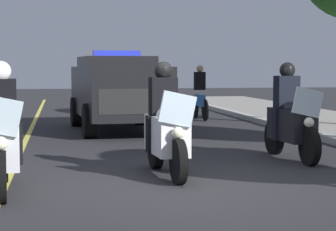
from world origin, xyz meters
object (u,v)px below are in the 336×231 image
Objects in this scene: cyclist_background at (200,92)px; police_motorcycle_trailing at (291,120)px; police_suv at (117,89)px; police_motorcycle_lead_right at (166,130)px; police_motorcycle_lead_left at (2,139)px.

police_motorcycle_trailing is at bearing -1.77° from cyclist_background.
police_suv is at bearing -155.69° from police_motorcycle_trailing.
police_motorcycle_lead_right is at bearing -61.47° from police_motorcycle_trailing.
police_suv is (-5.68, -2.57, 0.37)m from police_motorcycle_trailing.
police_motorcycle_lead_right is 1.00× the size of police_motorcycle_trailing.
police_motorcycle_lead_right is (-0.88, 2.33, 0.00)m from police_motorcycle_lead_left.
police_motorcycle_lead_left is at bearing -69.20° from police_motorcycle_lead_right.
police_motorcycle_lead_left and police_motorcycle_trailing have the same top height.
police_motorcycle_lead_left is at bearing -15.62° from police_suv.
cyclist_background is (-8.83, 0.27, 0.14)m from police_motorcycle_trailing.
cyclist_background is (-11.04, 5.05, 0.14)m from police_motorcycle_lead_left.
police_suv is at bearing -42.04° from cyclist_background.
police_motorcycle_trailing is 8.83m from cyclist_background.
police_motorcycle_lead_left is at bearing -65.12° from police_motorcycle_trailing.
police_suv is (-7.89, 2.21, 0.37)m from police_motorcycle_lead_left.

